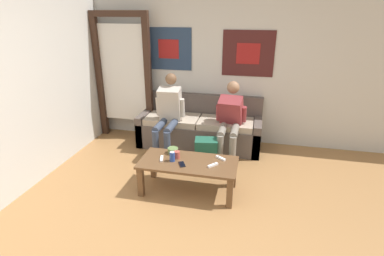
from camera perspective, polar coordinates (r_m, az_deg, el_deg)
ground_plane at (r=3.22m, az=-4.03°, el=-20.67°), size 18.00×18.00×0.00m
wall_back at (r=5.07m, az=4.37°, el=11.55°), size 10.00×0.07×2.55m
door_frame at (r=5.33m, az=-12.99°, el=10.70°), size 1.00×0.10×2.15m
couch at (r=5.03m, az=1.48°, el=-0.19°), size 2.01×0.71×0.82m
coffee_table at (r=3.74m, az=-0.71°, el=-7.37°), size 1.20×0.57×0.42m
person_seated_adult at (r=4.65m, az=-4.56°, el=2.90°), size 0.47×0.86×1.25m
person_seated_teen at (r=4.53m, az=7.26°, el=1.76°), size 0.47×0.95×1.14m
backpack at (r=4.35m, az=2.69°, el=-5.04°), size 0.35×0.31×0.44m
ceramic_bowl at (r=3.90m, az=-3.67°, el=-4.24°), size 0.14×0.14×0.08m
pillar_candle at (r=3.77m, az=-2.89°, el=-5.11°), size 0.08×0.08×0.10m
drink_can_blue at (r=3.70m, az=-3.78°, el=-5.45°), size 0.07×0.07×0.12m
game_controller_near_left at (r=3.61m, az=4.00°, el=-7.05°), size 0.12×0.13×0.03m
game_controller_near_right at (r=3.78m, az=5.47°, el=-5.73°), size 0.14×0.11×0.03m
game_controller_far_center at (r=3.77m, az=-5.80°, el=-5.83°), size 0.07×0.15×0.03m
cell_phone at (r=3.64m, az=-1.93°, el=-6.92°), size 0.12×0.15×0.01m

